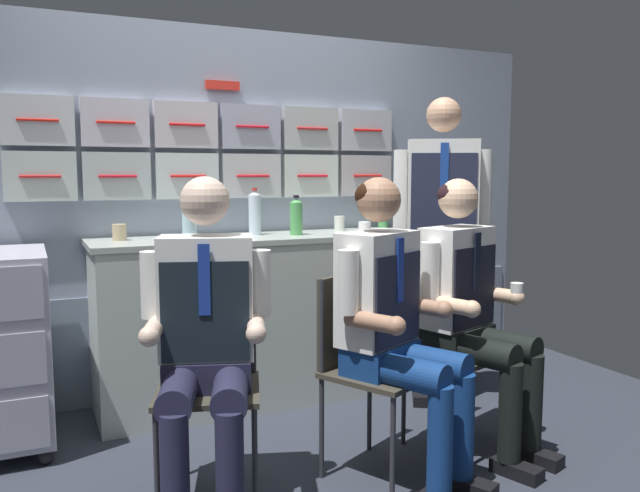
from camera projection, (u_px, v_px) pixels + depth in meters
name	position (u px, v px, depth m)	size (l,w,h in m)	color
ground	(325.00, 487.00, 2.74)	(4.80, 4.80, 0.04)	#2C303B
galley_bulkhead	(228.00, 212.00, 3.85)	(4.20, 0.14, 2.15)	#8D98AC
galley_counter	(270.00, 317.00, 3.73)	(1.99, 0.53, 0.95)	#BAC3BB
service_trolley	(4.00, 344.00, 3.04)	(0.40, 0.65, 0.94)	black
folding_chair_left	(209.00, 363.00, 2.63)	(0.51, 0.51, 0.87)	#2D2D33
crew_member_left	(206.00, 328.00, 2.45)	(0.54, 0.68, 1.30)	black
folding_chair_right	(362.00, 350.00, 2.81)	(0.54, 0.54, 0.87)	#2D2D33
crew_member_right	(394.00, 315.00, 2.69)	(0.58, 0.69, 1.29)	black
folding_chair_near_trolley	(442.00, 332.00, 3.13)	(0.51, 0.51, 0.87)	#2D2D33
crew_member_near_trolley	(471.00, 302.00, 2.99)	(0.53, 0.67, 1.28)	black
crew_member_standing	(442.00, 222.00, 3.62)	(0.48, 0.40, 1.72)	black
water_bottle_tall	(189.00, 219.00, 3.36)	(0.08, 0.08, 0.25)	silver
water_bottle_short	(296.00, 216.00, 3.69)	(0.07, 0.07, 0.23)	#4DA053
water_bottle_clear	(383.00, 206.00, 4.16)	(0.06, 0.06, 0.29)	#4B9952
sparkling_bottle_green	(255.00, 213.00, 3.69)	(0.07, 0.07, 0.27)	silver
coffee_cup_spare	(403.00, 225.00, 3.95)	(0.07, 0.07, 0.07)	white
paper_cup_tan	(119.00, 232.00, 3.39)	(0.07, 0.07, 0.09)	tan
coffee_cup_white	(339.00, 223.00, 3.98)	(0.06, 0.06, 0.09)	silver
espresso_cup_small	(365.00, 226.00, 3.94)	(0.07, 0.07, 0.06)	white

